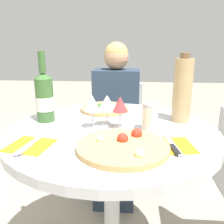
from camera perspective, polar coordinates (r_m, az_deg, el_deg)
The scene contains 13 objects.
dining_table at distance 1.15m, azimuth -0.03°, elevation -9.64°, with size 0.93×0.93×0.77m.
chair_behind_diner at distance 2.00m, azimuth 1.02°, elevation -5.84°, with size 0.40×0.40×0.82m.
seated_diner at distance 1.83m, azimuth 0.78°, elevation -4.28°, with size 0.33×0.44×1.14m.
pizza_large at distance 0.90m, azimuth 2.59°, elevation -7.80°, with size 0.33×0.33×0.05m.
pizza_small_far at distance 1.37m, azimuth -1.70°, elevation 0.83°, with size 0.26×0.26×0.05m.
wine_bottle at distance 1.22m, azimuth -15.18°, elevation 3.35°, with size 0.09×0.09×0.33m.
tall_carafe at distance 1.21m, azimuth 15.82°, elevation 4.86°, with size 0.09×0.09×0.32m.
sugar_shaker at distance 1.08m, azimuth 8.61°, elevation -1.09°, with size 0.07×0.07×0.12m.
wine_glass_center at distance 1.12m, azimuth -1.14°, elevation 2.09°, with size 0.08×0.08×0.14m.
wine_glass_front_right at distance 1.08m, azimuth 1.87°, elevation 1.63°, with size 0.07×0.07×0.14m.
wine_glass_front_left at distance 1.09m, azimuth -4.54°, elevation 1.86°, with size 0.07×0.07×0.15m.
place_setting_left at distance 0.97m, azimuth -18.32°, elevation -7.24°, with size 0.17×0.19×0.01m.
place_setting_right at distance 0.95m, azimuth 13.66°, elevation -7.45°, with size 0.17×0.19×0.01m.
Camera 1 is at (0.08, -1.03, 1.15)m, focal length 40.00 mm.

